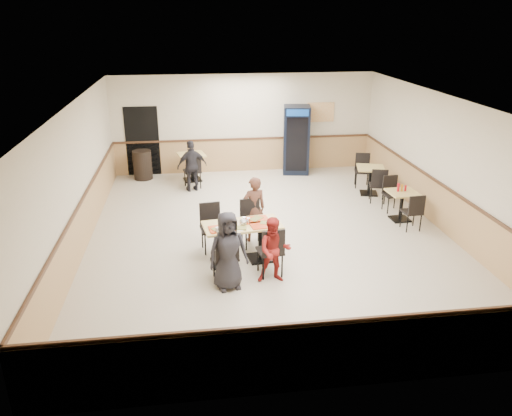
{
  "coord_description": "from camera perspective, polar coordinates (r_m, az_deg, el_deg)",
  "views": [
    {
      "loc": [
        -1.67,
        -10.14,
        4.67
      ],
      "look_at": [
        -0.37,
        -0.5,
        0.86
      ],
      "focal_mm": 35.0,
      "sensor_mm": 36.0,
      "label": 1
    }
  ],
  "objects": [
    {
      "name": "diner_man_opposite",
      "position": [
        10.75,
        -0.24,
        -0.14
      ],
      "size": [
        0.6,
        0.46,
        1.45
      ],
      "primitive_type": "imported",
      "rotation": [
        0.0,
        0.0,
        3.37
      ],
      "color": "#522F23",
      "rests_on": "ground"
    },
    {
      "name": "diner_woman_left",
      "position": [
        8.9,
        -3.23,
        -4.91
      ],
      "size": [
        0.8,
        0.61,
        1.47
      ],
      "primitive_type": "imported",
      "rotation": [
        0.0,
        0.0,
        0.23
      ],
      "color": "black",
      "rests_on": "ground"
    },
    {
      "name": "main_chairs",
      "position": [
        9.89,
        -1.88,
        -3.48
      ],
      "size": [
        1.57,
        1.94,
        1.03
      ],
      "rotation": [
        0.0,
        0.0,
        0.13
      ],
      "color": "black",
      "rests_on": "ground"
    },
    {
      "name": "trash_bin",
      "position": [
        15.35,
        -12.84,
        4.83
      ],
      "size": [
        0.55,
        0.55,
        0.87
      ],
      "primitive_type": "cylinder",
      "color": "black",
      "rests_on": "ground"
    },
    {
      "name": "condiment_caddy",
      "position": [
        12.34,
        16.25,
        2.25
      ],
      "size": [
        0.23,
        0.06,
        0.2
      ],
      "color": "red",
      "rests_on": "side_table_near"
    },
    {
      "name": "lone_diner",
      "position": [
        13.99,
        -7.32,
        4.78
      ],
      "size": [
        0.9,
        0.55,
        1.43
      ],
      "primitive_type": "imported",
      "rotation": [
        0.0,
        0.0,
        3.4
      ],
      "color": "black",
      "rests_on": "ground"
    },
    {
      "name": "tabletop_clutter",
      "position": [
        9.72,
        -1.41,
        -1.86
      ],
      "size": [
        1.34,
        0.78,
        0.12
      ],
      "rotation": [
        0.0,
        0.0,
        0.13
      ],
      "color": "#BD320C",
      "rests_on": "main_table"
    },
    {
      "name": "back_table_chair_lone",
      "position": [
        14.3,
        -7.3,
        4.32
      ],
      "size": [
        0.56,
        0.56,
        1.03
      ],
      "primitive_type": null,
      "rotation": [
        0.0,
        0.0,
        3.35
      ],
      "color": "black",
      "rests_on": "ground"
    },
    {
      "name": "side_table_far_chair_south",
      "position": [
        13.47,
        13.77,
        2.66
      ],
      "size": [
        0.55,
        0.55,
        0.97
      ],
      "primitive_type": null,
      "rotation": [
        0.0,
        0.0,
        2.89
      ],
      "color": "black",
      "rests_on": "ground"
    },
    {
      "name": "side_table_far_chair_north",
      "position": [
        14.56,
        12.07,
        4.21
      ],
      "size": [
        0.55,
        0.55,
        0.97
      ],
      "primitive_type": null,
      "rotation": [
        0.0,
        0.0,
        -0.25
      ],
      "color": "black",
      "rests_on": "ground"
    },
    {
      "name": "main_table",
      "position": [
        9.89,
        -1.58,
        -3.31
      ],
      "size": [
        1.6,
        0.95,
        0.81
      ],
      "rotation": [
        0.0,
        0.0,
        0.13
      ],
      "color": "black",
      "rests_on": "ground"
    },
    {
      "name": "pepsi_cooler",
      "position": [
        15.51,
        4.62,
        7.77
      ],
      "size": [
        0.9,
        0.91,
        2.07
      ],
      "rotation": [
        0.0,
        0.0,
        -0.17
      ],
      "color": "black",
      "rests_on": "ground"
    },
    {
      "name": "back_table",
      "position": [
        14.92,
        -7.34,
        5.13
      ],
      "size": [
        0.9,
        0.9,
        0.81
      ],
      "rotation": [
        0.0,
        0.0,
        0.21
      ],
      "color": "black",
      "rests_on": "ground"
    },
    {
      "name": "side_table_far",
      "position": [
        14.01,
        12.89,
        3.56
      ],
      "size": [
        0.87,
        0.87,
        0.77
      ],
      "rotation": [
        0.0,
        0.0,
        -0.25
      ],
      "color": "black",
      "rests_on": "ground"
    },
    {
      "name": "side_table_near_chair_north",
      "position": [
        12.92,
        15.32,
        1.55
      ],
      "size": [
        0.44,
        0.44,
        0.91
      ],
      "primitive_type": null,
      "rotation": [
        0.0,
        0.0,
        0.05
      ],
      "color": "black",
      "rests_on": "ground"
    },
    {
      "name": "room_shell",
      "position": [
        13.77,
        7.18,
        3.92
      ],
      "size": [
        10.0,
        10.0,
        10.0
      ],
      "color": "silver",
      "rests_on": "ground"
    },
    {
      "name": "ground",
      "position": [
        11.29,
        1.51,
        -3.07
      ],
      "size": [
        10.0,
        10.0,
        0.0
      ],
      "primitive_type": "plane",
      "color": "beige",
      "rests_on": "ground"
    },
    {
      "name": "side_table_near_chair_south",
      "position": [
        11.94,
        17.37,
        -0.32
      ],
      "size": [
        0.44,
        0.44,
        0.91
      ],
      "primitive_type": null,
      "rotation": [
        0.0,
        0.0,
        3.2
      ],
      "color": "black",
      "rests_on": "ground"
    },
    {
      "name": "diner_woman_right",
      "position": [
        9.14,
        2.11,
        -4.85
      ],
      "size": [
        0.65,
        0.52,
        1.26
      ],
      "primitive_type": "imported",
      "rotation": [
        0.0,
        0.0,
        -0.07
      ],
      "color": "maroon",
      "rests_on": "ground"
    },
    {
      "name": "side_table_near",
      "position": [
        12.41,
        16.32,
        0.75
      ],
      "size": [
        0.7,
        0.7,
        0.72
      ],
      "rotation": [
        0.0,
        0.0,
        0.05
      ],
      "color": "black",
      "rests_on": "ground"
    }
  ]
}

